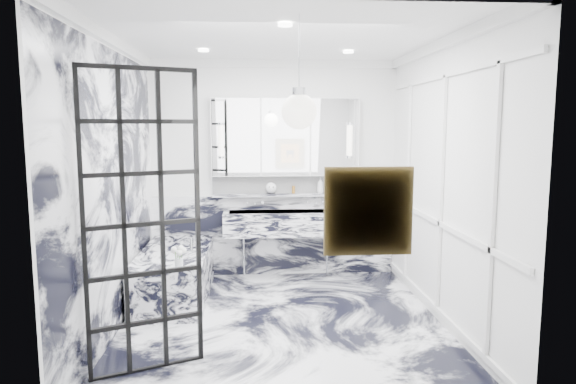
{
  "coord_description": "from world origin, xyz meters",
  "views": [
    {
      "loc": [
        -0.27,
        -4.9,
        1.97
      ],
      "look_at": [
        0.1,
        0.5,
        1.27
      ],
      "focal_mm": 32.0,
      "sensor_mm": 36.0,
      "label": 1
    }
  ],
  "objects": [
    {
      "name": "soap_bottle_c",
      "position": [
        1.0,
        1.71,
        1.16
      ],
      "size": [
        0.13,
        0.13,
        0.15
      ],
      "primitive_type": "imported",
      "rotation": [
        0.0,
        0.0,
        -0.17
      ],
      "color": "silver",
      "rests_on": "ledge"
    },
    {
      "name": "ceiling",
      "position": [
        0.0,
        0.0,
        2.8
      ],
      "size": [
        3.6,
        3.6,
        0.0
      ],
      "primitive_type": "plane",
      "rotation": [
        3.14,
        0.0,
        0.0
      ],
      "color": "white",
      "rests_on": "wall_back"
    },
    {
      "name": "marble_clad_back",
      "position": [
        0.0,
        1.78,
        0.53
      ],
      "size": [
        3.18,
        0.05,
        1.05
      ],
      "primitive_type": "cube",
      "color": "white",
      "rests_on": "floor"
    },
    {
      "name": "wall_back",
      "position": [
        0.0,
        1.8,
        1.4
      ],
      "size": [
        3.6,
        0.0,
        3.6
      ],
      "primitive_type": "plane",
      "rotation": [
        1.57,
        0.0,
        0.0
      ],
      "color": "white",
      "rests_on": "floor"
    },
    {
      "name": "subway_tile",
      "position": [
        0.15,
        1.78,
        1.21
      ],
      "size": [
        1.9,
        0.03,
        0.23
      ],
      "primitive_type": "cube",
      "color": "white",
      "rests_on": "wall_back"
    },
    {
      "name": "wall_front",
      "position": [
        0.0,
        -1.8,
        1.4
      ],
      "size": [
        3.6,
        0.0,
        3.6
      ],
      "primitive_type": "plane",
      "rotation": [
        -1.57,
        0.0,
        0.0
      ],
      "color": "white",
      "rests_on": "floor"
    },
    {
      "name": "wall_right",
      "position": [
        1.6,
        0.0,
        1.4
      ],
      "size": [
        0.0,
        3.6,
        3.6
      ],
      "primitive_type": "plane",
      "rotation": [
        1.57,
        0.0,
        -1.57
      ],
      "color": "white",
      "rests_on": "floor"
    },
    {
      "name": "artwork",
      "position": [
        0.45,
        -1.76,
        1.43
      ],
      "size": [
        0.46,
        0.04,
        0.46
      ],
      "primitive_type": "cube",
      "color": "orange",
      "rests_on": "wall_front"
    },
    {
      "name": "floor",
      "position": [
        0.0,
        0.0,
        0.0
      ],
      "size": [
        3.6,
        3.6,
        0.0
      ],
      "primitive_type": "plane",
      "color": "white",
      "rests_on": "ground"
    },
    {
      "name": "soap_bottle_b",
      "position": [
        0.85,
        1.71,
        1.18
      ],
      "size": [
        0.1,
        0.1,
        0.17
      ],
      "primitive_type": "imported",
      "rotation": [
        0.0,
        0.0,
        -0.38
      ],
      "color": "#4C4C51",
      "rests_on": "ledge"
    },
    {
      "name": "bathtub",
      "position": [
        -1.18,
        0.9,
        0.28
      ],
      "size": [
        0.75,
        1.65,
        0.55
      ],
      "primitive_type": "cube",
      "color": "silver",
      "rests_on": "floor"
    },
    {
      "name": "trough_sink",
      "position": [
        0.15,
        1.55,
        0.73
      ],
      "size": [
        1.6,
        0.45,
        0.3
      ],
      "primitive_type": "cube",
      "color": "silver",
      "rests_on": "wall_back"
    },
    {
      "name": "wall_left",
      "position": [
        -1.6,
        0.0,
        1.4
      ],
      "size": [
        0.0,
        3.6,
        3.6
      ],
      "primitive_type": "plane",
      "rotation": [
        1.57,
        0.0,
        1.57
      ],
      "color": "white",
      "rests_on": "floor"
    },
    {
      "name": "ledge",
      "position": [
        0.15,
        1.72,
        1.07
      ],
      "size": [
        1.9,
        0.14,
        0.04
      ],
      "primitive_type": "cube",
      "color": "silver",
      "rests_on": "wall_back"
    },
    {
      "name": "face_pot",
      "position": [
        -0.04,
        1.71,
        1.17
      ],
      "size": [
        0.14,
        0.14,
        0.14
      ],
      "primitive_type": "sphere",
      "color": "white",
      "rests_on": "ledge"
    },
    {
      "name": "panel_molding",
      "position": [
        1.58,
        0.0,
        1.3
      ],
      "size": [
        0.03,
        3.4,
        2.3
      ],
      "primitive_type": "cube",
      "color": "white",
      "rests_on": "floor"
    },
    {
      "name": "sconce_left",
      "position": [
        -0.67,
        1.63,
        1.78
      ],
      "size": [
        0.07,
        0.07,
        0.4
      ],
      "primitive_type": "cylinder",
      "color": "white",
      "rests_on": "mirror_cabinet"
    },
    {
      "name": "pendant_light",
      "position": [
        0.06,
        -1.18,
        2.07
      ],
      "size": [
        0.26,
        0.26,
        0.26
      ],
      "primitive_type": "sphere",
      "color": "white",
      "rests_on": "ceiling"
    },
    {
      "name": "mirror_cabinet",
      "position": [
        0.15,
        1.73,
        1.82
      ],
      "size": [
        1.9,
        0.16,
        1.0
      ],
      "primitive_type": "cube",
      "color": "white",
      "rests_on": "wall_back"
    },
    {
      "name": "sconce_right",
      "position": [
        0.97,
        1.63,
        1.78
      ],
      "size": [
        0.07,
        0.07,
        0.4
      ],
      "primitive_type": "cylinder",
      "color": "white",
      "rests_on": "mirror_cabinet"
    },
    {
      "name": "soap_bottle_a",
      "position": [
        0.6,
        1.71,
        1.19
      ],
      "size": [
        0.09,
        0.09,
        0.21
      ],
      "primitive_type": "imported",
      "rotation": [
        0.0,
        0.0,
        -0.19
      ],
      "color": "#8C5919",
      "rests_on": "ledge"
    },
    {
      "name": "amber_bottle",
      "position": [
        0.25,
        1.71,
        1.14
      ],
      "size": [
        0.04,
        0.04,
        0.1
      ],
      "primitive_type": "cylinder",
      "color": "#8C5919",
      "rests_on": "ledge"
    },
    {
      "name": "marble_clad_left",
      "position": [
        -1.59,
        0.0,
        1.34
      ],
      "size": [
        0.02,
        3.56,
        2.68
      ],
      "primitive_type": "cube",
      "color": "white",
      "rests_on": "floor"
    },
    {
      "name": "flower_vase",
      "position": [
        -1.01,
        0.08,
        0.61
      ],
      "size": [
        0.08,
        0.08,
        0.12
      ],
      "primitive_type": "cylinder",
      "color": "silver",
      "rests_on": "bathtub"
    },
    {
      "name": "crittall_door",
      "position": [
        -1.13,
        -0.88,
        1.2
      ],
      "size": [
        0.83,
        0.38,
        2.4
      ],
      "primitive_type": null,
      "rotation": [
        0.0,
        0.0,
        0.4
      ],
      "color": "black",
      "rests_on": "floor"
    }
  ]
}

